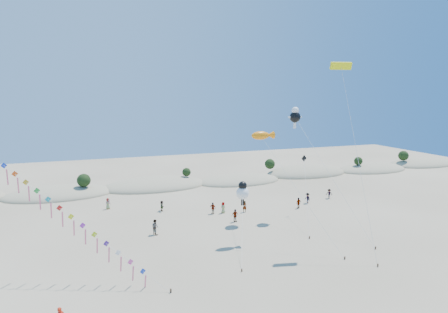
# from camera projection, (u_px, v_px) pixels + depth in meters

# --- Properties ---
(dune_ridge) EXTENTS (145.30, 11.49, 5.57)m
(dune_ridge) POSITION_uv_depth(u_px,v_px,m) (161.00, 186.00, 68.39)
(dune_ridge) COLOR gray
(dune_ridge) RESTS_ON ground
(kite_train) EXTENTS (25.11, 17.57, 19.43)m
(kite_train) POSITION_uv_depth(u_px,v_px,m) (6.00, 168.00, 34.18)
(kite_train) COLOR #3F2D1E
(kite_train) RESTS_ON ground
(fish_kite) EXTENTS (6.51, 9.62, 12.39)m
(fish_kite) POSITION_uv_depth(u_px,v_px,m) (263.00, 136.00, 42.73)
(fish_kite) COLOR #3F2D1E
(fish_kite) RESTS_ON ground
(cartoon_kite_low) EXTENTS (6.01, 13.26, 5.62)m
(cartoon_kite_low) POSITION_uv_depth(u_px,v_px,m) (243.00, 192.00, 47.74)
(cartoon_kite_low) COLOR #3F2D1E
(cartoon_kite_low) RESTS_ON ground
(cartoon_kite_high) EXTENTS (3.32, 14.73, 14.91)m
(cartoon_kite_high) POSITION_uv_depth(u_px,v_px,m) (295.00, 116.00, 50.38)
(cartoon_kite_high) COLOR #3F2D1E
(cartoon_kite_high) RESTS_ON ground
(parafoil_kite) EXTENTS (2.40, 8.27, 20.00)m
(parafoil_kite) POSITION_uv_depth(u_px,v_px,m) (341.00, 69.00, 40.33)
(parafoil_kite) COLOR #3F2D1E
(parafoil_kite) RESTS_ON ground
(dark_kite) EXTENTS (5.35, 9.74, 8.17)m
(dark_kite) POSITION_uv_depth(u_px,v_px,m) (305.00, 177.00, 50.06)
(dark_kite) COLOR #3F2D1E
(dark_kite) RESTS_ON ground
(beachgoers) EXTENTS (34.92, 13.45, 1.84)m
(beachgoers) POSITION_uv_depth(u_px,v_px,m) (229.00, 207.00, 53.05)
(beachgoers) COLOR slate
(beachgoers) RESTS_ON ground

